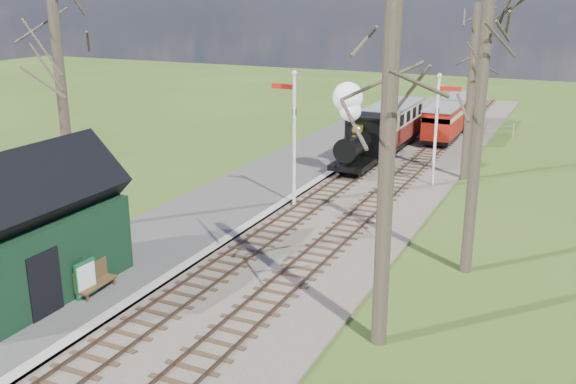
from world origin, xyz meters
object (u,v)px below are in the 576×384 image
Objects in this scene: locomotive at (358,133)px; coach at (390,124)px; red_carriage_a at (443,123)px; semaphore_near at (293,129)px; bench at (93,279)px; station_shed at (29,232)px; semaphore_far at (438,122)px; red_carriage_b at (459,110)px; sign_board at (86,279)px; person at (86,273)px.

locomotive is 6.10m from coach.
semaphore_near is at bearing -101.88° from red_carriage_a.
station_shed is at bearing -152.73° from bench.
semaphore_near reaches higher than station_shed.
semaphore_far is at bearing -79.95° from red_carriage_a.
red_carriage_a is 27.68m from bench.
station_shed is at bearing -102.85° from locomotive.
locomotive is 1.06× the size of red_carriage_a.
red_carriage_b is 33.46m from sign_board.
semaphore_far reaches higher than person.
coach is (0.01, 6.07, -0.61)m from locomotive.
station_shed is at bearing -101.63° from red_carriage_b.
red_carriage_a is 1.00× the size of red_carriage_b.
station_shed is at bearing -103.83° from red_carriage_a.
sign_board is at bearing -111.71° from semaphore_far.
semaphore_near is at bearing 80.38° from bench.
locomotive reaches higher than person.
locomotive is 14.98m from red_carriage_b.
coach is at bearing 83.90° from sign_board.
bench is (1.64, 0.84, -1.65)m from station_shed.
person is (1.46, 0.73, -1.44)m from station_shed.
semaphore_far is 4.59m from locomotive.
locomotive reaches higher than station_shed.
coach is 1.70× the size of red_carriage_b.
bench is at bearing -96.32° from coach.
sign_board is (-5.21, -33.05, -0.59)m from red_carriage_b.
coach is at bearing 83.68° from bench.
coach is 24.19m from bench.
red_carriage_a is at bearing 74.19° from locomotive.
red_carriage_b is (0.00, 5.50, 0.00)m from red_carriage_a.
station_shed is 25.24m from coach.
locomotive reaches higher than sign_board.
station_shed reaches higher than person.
station_shed is 5.25× the size of sign_board.
semaphore_far is 18.74m from bench.
sign_board is 0.36m from person.
coach reaches higher than sign_board.
semaphore_near reaches higher than red_carriage_a.
red_carriage_a is at bearing 79.29° from sign_board.
person is (-0.18, -0.12, 0.21)m from bench.
red_carriage_a is 2.96× the size of bench.
red_carriage_b is at bearing 96.52° from semaphore_far.
station_shed reaches higher than sign_board.
coach is at bearing -10.28° from person.
red_carriage_b is at bearing 73.27° from coach.
red_carriage_b is at bearing 79.94° from locomotive.
semaphore_far reaches higher than bench.
station_shed is 0.79× the size of coach.
bench is (-2.65, -17.95, -1.65)m from locomotive.
coach is (0.77, 12.86, -1.97)m from semaphore_near.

